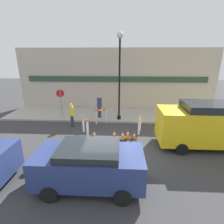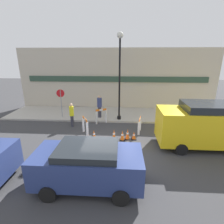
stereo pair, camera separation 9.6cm
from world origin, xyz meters
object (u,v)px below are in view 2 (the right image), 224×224
at_px(streetlamp_post, 120,67).
at_px(work_van, 211,124).
at_px(person_pedestrian, 100,106).
at_px(stop_sign, 61,99).
at_px(person_worker, 72,114).
at_px(parked_car_1, 88,164).

xyz_separation_m(streetlamp_post, work_van, (5.00, -3.73, -2.74)).
height_order(person_pedestrian, work_van, work_van).
height_order(stop_sign, work_van, work_van).
relative_size(streetlamp_post, person_pedestrian, 3.52).
height_order(streetlamp_post, work_van, streetlamp_post).
xyz_separation_m(stop_sign, person_pedestrian, (3.02, 0.08, -0.54)).
bearing_deg(person_pedestrian, work_van, 125.26).
xyz_separation_m(streetlamp_post, person_worker, (-3.31, -1.33, -3.16)).
bearing_deg(streetlamp_post, parked_car_1, -98.11).
bearing_deg(person_pedestrian, streetlamp_post, 144.88).
bearing_deg(stop_sign, parked_car_1, 104.11).
bearing_deg(work_van, stop_sign, 157.39).
relative_size(streetlamp_post, stop_sign, 2.81).
bearing_deg(parked_car_1, person_pedestrian, 94.05).
height_order(person_pedestrian, parked_car_1, person_pedestrian).
bearing_deg(work_van, streetlamp_post, 143.30).
height_order(streetlamp_post, person_pedestrian, streetlamp_post).
height_order(stop_sign, person_worker, stop_sign).
bearing_deg(parked_car_1, work_van, 29.63).
height_order(stop_sign, parked_car_1, stop_sign).
height_order(streetlamp_post, stop_sign, streetlamp_post).
bearing_deg(person_pedestrian, parked_car_1, 71.12).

